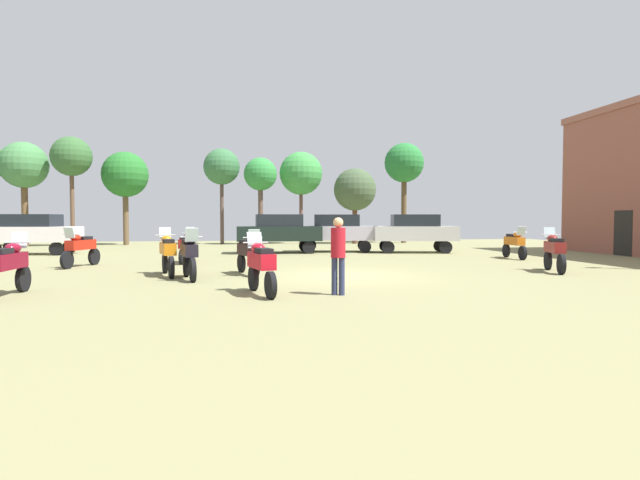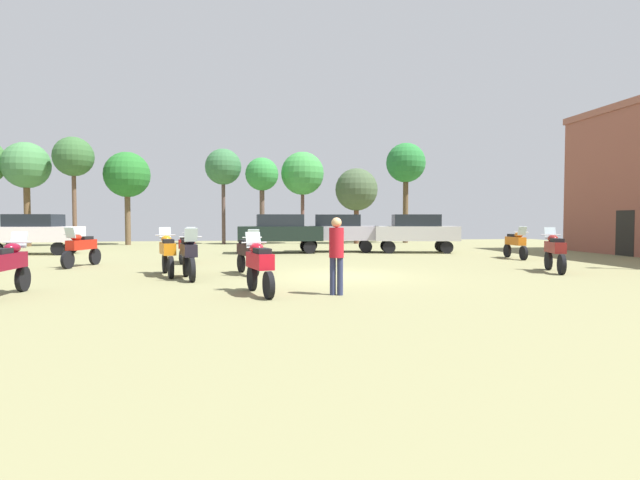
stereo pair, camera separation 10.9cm
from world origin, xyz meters
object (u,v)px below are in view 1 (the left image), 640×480
motorcycle_11 (7,265)px  tree_1 (24,166)px  motorcycle_1 (168,252)px  motorcycle_10 (515,243)px  motorcycle_6 (189,254)px  car_3 (32,231)px  tree_2 (355,190)px  tree_5 (301,174)px  motorcycle_7 (80,247)px  car_2 (337,230)px  car_1 (279,231)px  motorcycle_3 (248,252)px  car_4 (415,230)px  tree_3 (125,175)px  person_1 (338,250)px  motorcycle_2 (554,250)px  tree_4 (260,176)px  motorcycle_4 (187,245)px  tree_7 (404,164)px  tree_9 (71,157)px  motorcycle_5 (261,264)px  tree_6 (222,168)px

motorcycle_11 → tree_1: (-8.67, 22.45, 4.42)m
motorcycle_1 → motorcycle_10: 15.00m
motorcycle_6 → motorcycle_10: motorcycle_6 is taller
motorcycle_10 → car_3: bearing=-10.3°
tree_2 → tree_5: bearing=173.7°
motorcycle_7 → car_2: size_ratio=0.49×
car_1 → tree_2: size_ratio=0.80×
motorcycle_3 → motorcycle_7: size_ratio=0.92×
car_2 → car_4: (3.93, -1.21, 0.00)m
motorcycle_11 → tree_1: 24.46m
motorcycle_3 → tree_2: 20.97m
motorcycle_3 → tree_3: size_ratio=0.32×
car_2 → person_1: size_ratio=2.53×
motorcycle_2 → tree_4: 21.98m
motorcycle_4 → car_3: size_ratio=0.46×
motorcycle_7 → tree_7: tree_7 is taller
tree_1 → tree_9: tree_9 is taller
motorcycle_3 → motorcycle_11: (-5.42, -3.80, 0.01)m
motorcycle_4 → motorcycle_11: bearing=-101.9°
car_1 → tree_5: (2.23, 9.74, 3.82)m
motorcycle_7 → tree_5: 19.50m
motorcycle_5 → person_1: size_ratio=1.13×
motorcycle_4 → tree_7: tree_7 is taller
motorcycle_3 → car_1: (1.62, 9.94, 0.46)m
tree_4 → motorcycle_5: bearing=-91.7°
motorcycle_1 → tree_3: size_ratio=0.36×
car_1 → tree_9: (-12.69, 8.25, 4.53)m
motorcycle_1 → car_3: size_ratio=0.51×
tree_9 → motorcycle_5: bearing=-63.2°
motorcycle_10 → car_4: car_4 is taller
car_2 → tree_5: tree_5 is taller
tree_2 → car_4: bearing=-84.2°
tree_4 → tree_1: bearing=-179.0°
tree_2 → tree_7: bearing=10.7°
motorcycle_7 → tree_3: 16.75m
motorcycle_1 → tree_1: tree_1 is taller
motorcycle_4 → motorcycle_1: bearing=-83.2°
motorcycle_3 → tree_9: bearing=-75.6°
tree_7 → tree_4: bearing=-174.1°
motorcycle_4 → motorcycle_3: bearing=-54.9°
motorcycle_1 → tree_1: 22.35m
person_1 → tree_5: tree_5 is taller
motorcycle_7 → tree_2: (13.77, 15.80, 3.12)m
motorcycle_7 → tree_7: (17.65, 16.53, 5.10)m
motorcycle_7 → car_3: bearing=-41.7°
tree_4 → tree_6: tree_6 is taller
car_3 → tree_6: size_ratio=0.67×
motorcycle_2 → tree_1: 31.27m
motorcycle_4 → motorcycle_5: motorcycle_5 is taller
tree_1 → tree_4: 15.05m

